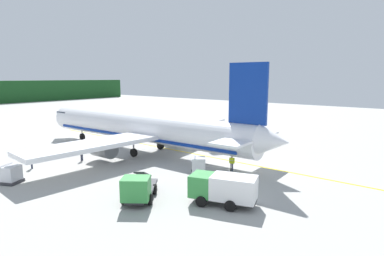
% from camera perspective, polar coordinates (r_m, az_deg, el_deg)
% --- Properties ---
extents(airliner_foreground, '(34.67, 41.70, 11.90)m').
position_cam_1_polar(airliner_foreground, '(43.73, -9.05, -0.02)').
color(airliner_foreground, white).
rests_on(airliner_foreground, ground).
extents(service_truck_baggage, '(5.64, 4.99, 2.50)m').
position_cam_1_polar(service_truck_baggage, '(26.89, -9.81, -10.80)').
color(service_truck_baggage, '#338C3F').
rests_on(service_truck_baggage, ground).
extents(service_truck_catering, '(3.72, 5.80, 2.51)m').
position_cam_1_polar(service_truck_catering, '(26.04, 5.70, -10.81)').
color(service_truck_catering, '#338C3F').
rests_on(service_truck_catering, ground).
extents(cargo_container_near, '(2.26, 2.26, 1.98)m').
position_cam_1_polar(cargo_container_near, '(33.73, 1.16, -6.96)').
color(cargo_container_near, '#333338').
rests_on(cargo_container_near, ground).
extents(cargo_container_mid, '(2.34, 2.34, 1.88)m').
position_cam_1_polar(cargo_container_mid, '(35.90, -30.29, -7.34)').
color(cargo_container_mid, '#333338').
rests_on(cargo_container_mid, ground).
extents(cargo_container_far, '(2.33, 2.33, 2.02)m').
position_cam_1_polar(cargo_container_far, '(44.16, 4.15, -3.05)').
color(cargo_container_far, '#333338').
rests_on(cargo_container_far, ground).
extents(crew_marshaller, '(0.63, 0.27, 1.67)m').
position_cam_1_polar(crew_marshaller, '(41.42, -19.54, -4.37)').
color(crew_marshaller, '#191E33').
rests_on(crew_marshaller, ground).
extents(crew_loader_left, '(0.28, 0.63, 1.67)m').
position_cam_1_polar(crew_loader_left, '(40.25, -27.30, -5.26)').
color(crew_loader_left, '#191E33').
rests_on(crew_loader_left, ground).
extents(crew_loader_right, '(0.34, 0.61, 1.73)m').
position_cam_1_polar(crew_loader_right, '(35.22, 7.30, -6.19)').
color(crew_loader_right, '#191E33').
rests_on(crew_loader_right, ground).
extents(crew_supervisor, '(0.50, 0.47, 1.73)m').
position_cam_1_polar(crew_supervisor, '(42.58, 9.41, -3.53)').
color(crew_supervisor, '#191E33').
rests_on(crew_supervisor, ground).
extents(apron_guide_line, '(0.30, 60.00, 0.01)m').
position_cam_1_polar(apron_guide_line, '(43.93, -1.51, -4.37)').
color(apron_guide_line, yellow).
rests_on(apron_guide_line, ground).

